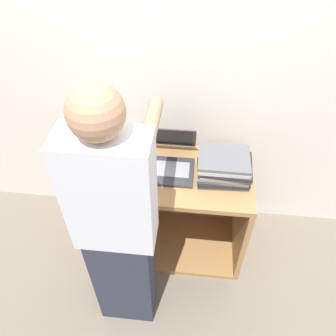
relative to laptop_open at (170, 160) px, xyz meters
name	(u,v)px	position (x,y,z in m)	size (l,w,h in m)	color
ground_plane	(165,273)	(0.00, -0.35, -0.82)	(12.00, 12.00, 0.00)	#756B5B
wall_back	(176,82)	(0.00, 0.33, 0.38)	(8.00, 0.05, 2.40)	silver
cart	(170,203)	(0.00, 0.00, -0.44)	(1.07, 0.57, 0.77)	#A87A47
laptop_open	(170,160)	(0.00, 0.00, 0.00)	(0.31, 0.39, 0.25)	#333338
laptop_stack_left	(117,165)	(-0.34, -0.07, -0.02)	(0.33, 0.27, 0.07)	#232326
laptop_stack_right	(224,167)	(0.34, -0.06, 0.03)	(0.34, 0.28, 0.16)	slate
person	(118,231)	(-0.21, -0.60, 0.03)	(0.40, 0.53, 1.69)	#2D3342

